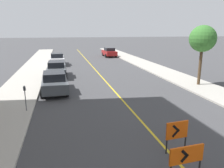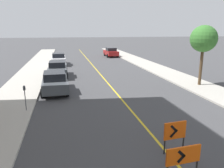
{
  "view_description": "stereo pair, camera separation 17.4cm",
  "coord_description": "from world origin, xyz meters",
  "px_view_note": "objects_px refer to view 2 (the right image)",
  "views": [
    {
      "loc": [
        -3.88,
        10.08,
        4.62
      ],
      "look_at": [
        -0.57,
        24.22,
        1.0
      ],
      "focal_mm": 35.0,
      "sensor_mm": 36.0,
      "label": 1
    },
    {
      "loc": [
        -3.71,
        10.04,
        4.62
      ],
      "look_at": [
        -0.57,
        24.22,
        1.0
      ],
      "focal_mm": 35.0,
      "sensor_mm": 36.0,
      "label": 2
    }
  ],
  "objects_px": {
    "arrow_barricade_primary": "(183,157)",
    "parking_meter_near_curb": "(25,93)",
    "parked_car_curb_mid": "(58,69)",
    "parked_car_opposite_side": "(111,52)",
    "parked_car_curb_near": "(55,82)",
    "street_tree_right_near": "(204,39)",
    "arrow_barricade_secondary": "(175,132)",
    "parked_car_curb_far": "(59,59)"
  },
  "relations": [
    {
      "from": "parked_car_curb_far",
      "to": "parked_car_opposite_side",
      "type": "distance_m",
      "value": 11.59
    },
    {
      "from": "arrow_barricade_primary",
      "to": "parked_car_curb_far",
      "type": "relative_size",
      "value": 0.29
    },
    {
      "from": "parked_car_curb_mid",
      "to": "street_tree_right_near",
      "type": "height_order",
      "value": "street_tree_right_near"
    },
    {
      "from": "arrow_barricade_primary",
      "to": "parked_car_curb_near",
      "type": "xyz_separation_m",
      "value": [
        -4.07,
        11.33,
        -0.13
      ]
    },
    {
      "from": "parking_meter_near_curb",
      "to": "street_tree_right_near",
      "type": "relative_size",
      "value": 0.3
    },
    {
      "from": "parked_car_curb_mid",
      "to": "parking_meter_near_curb",
      "type": "xyz_separation_m",
      "value": [
        -1.59,
        -9.68,
        0.35
      ]
    },
    {
      "from": "parked_car_curb_mid",
      "to": "parked_car_opposite_side",
      "type": "xyz_separation_m",
      "value": [
        8.8,
        15.38,
        0.0
      ]
    },
    {
      "from": "arrow_barricade_primary",
      "to": "parked_car_curb_mid",
      "type": "height_order",
      "value": "parked_car_curb_mid"
    },
    {
      "from": "parked_car_curb_mid",
      "to": "parked_car_curb_far",
      "type": "relative_size",
      "value": 1.0
    },
    {
      "from": "street_tree_right_near",
      "to": "parked_car_curb_far",
      "type": "bearing_deg",
      "value": 129.43
    },
    {
      "from": "arrow_barricade_secondary",
      "to": "parked_car_curb_mid",
      "type": "relative_size",
      "value": 0.3
    },
    {
      "from": "arrow_barricade_secondary",
      "to": "parked_car_opposite_side",
      "type": "height_order",
      "value": "parked_car_opposite_side"
    },
    {
      "from": "parked_car_curb_mid",
      "to": "parked_car_opposite_side",
      "type": "relative_size",
      "value": 0.99
    },
    {
      "from": "parked_car_curb_near",
      "to": "arrow_barricade_primary",
      "type": "bearing_deg",
      "value": -72.61
    },
    {
      "from": "parked_car_curb_near",
      "to": "street_tree_right_near",
      "type": "distance_m",
      "value": 12.21
    },
    {
      "from": "arrow_barricade_secondary",
      "to": "parked_car_curb_mid",
      "type": "xyz_separation_m",
      "value": [
        -4.62,
        15.41,
        -0.08
      ]
    },
    {
      "from": "arrow_barricade_primary",
      "to": "parked_car_opposite_side",
      "type": "relative_size",
      "value": 0.29
    },
    {
      "from": "parked_car_curb_far",
      "to": "parked_car_opposite_side",
      "type": "xyz_separation_m",
      "value": [
        8.82,
        7.52,
        0.0
      ]
    },
    {
      "from": "arrow_barricade_secondary",
      "to": "street_tree_right_near",
      "type": "height_order",
      "value": "street_tree_right_near"
    },
    {
      "from": "parked_car_opposite_side",
      "to": "street_tree_right_near",
      "type": "distance_m",
      "value": 22.2
    },
    {
      "from": "parked_car_curb_near",
      "to": "parking_meter_near_curb",
      "type": "distance_m",
      "value": 4.24
    },
    {
      "from": "arrow_barricade_primary",
      "to": "parking_meter_near_curb",
      "type": "distance_m",
      "value": 9.27
    },
    {
      "from": "parked_car_opposite_side",
      "to": "street_tree_right_near",
      "type": "height_order",
      "value": "street_tree_right_near"
    },
    {
      "from": "arrow_barricade_secondary",
      "to": "arrow_barricade_primary",
      "type": "bearing_deg",
      "value": -115.84
    },
    {
      "from": "parked_car_curb_far",
      "to": "parked_car_curb_mid",
      "type": "bearing_deg",
      "value": -91.04
    },
    {
      "from": "parked_car_curb_far",
      "to": "arrow_barricade_secondary",
      "type": "bearing_deg",
      "value": -79.89
    },
    {
      "from": "arrow_barricade_primary",
      "to": "parked_car_opposite_side",
      "type": "distance_m",
      "value": 32.8
    },
    {
      "from": "parking_meter_near_curb",
      "to": "street_tree_right_near",
      "type": "xyz_separation_m",
      "value": [
        13.31,
        3.26,
        2.73
      ]
    },
    {
      "from": "parked_car_curb_near",
      "to": "parked_car_opposite_side",
      "type": "xyz_separation_m",
      "value": [
        8.87,
        21.12,
        0.0
      ]
    },
    {
      "from": "arrow_barricade_primary",
      "to": "parked_car_curb_mid",
      "type": "relative_size",
      "value": 0.29
    },
    {
      "from": "arrow_barricade_secondary",
      "to": "parked_car_curb_near",
      "type": "xyz_separation_m",
      "value": [
        -4.69,
        9.67,
        -0.08
      ]
    },
    {
      "from": "arrow_barricade_primary",
      "to": "street_tree_right_near",
      "type": "distance_m",
      "value": 13.49
    },
    {
      "from": "parked_car_curb_near",
      "to": "parked_car_curb_mid",
      "type": "height_order",
      "value": "same"
    },
    {
      "from": "parked_car_opposite_side",
      "to": "arrow_barricade_primary",
      "type": "bearing_deg",
      "value": -100.66
    },
    {
      "from": "parking_meter_near_curb",
      "to": "parked_car_opposite_side",
      "type": "bearing_deg",
      "value": 67.48
    },
    {
      "from": "parked_car_curb_far",
      "to": "parking_meter_near_curb",
      "type": "bearing_deg",
      "value": -96.29
    },
    {
      "from": "arrow_barricade_primary",
      "to": "parked_car_curb_mid",
      "type": "bearing_deg",
      "value": 99.48
    },
    {
      "from": "parked_car_curb_near",
      "to": "street_tree_right_near",
      "type": "bearing_deg",
      "value": -5.65
    },
    {
      "from": "parked_car_curb_near",
      "to": "parked_car_curb_far",
      "type": "height_order",
      "value": "same"
    },
    {
      "from": "arrow_barricade_primary",
      "to": "arrow_barricade_secondary",
      "type": "relative_size",
      "value": 0.99
    },
    {
      "from": "parked_car_opposite_side",
      "to": "parking_meter_near_curb",
      "type": "distance_m",
      "value": 27.13
    },
    {
      "from": "parking_meter_near_curb",
      "to": "parked_car_curb_mid",
      "type": "bearing_deg",
      "value": 80.68
    }
  ]
}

